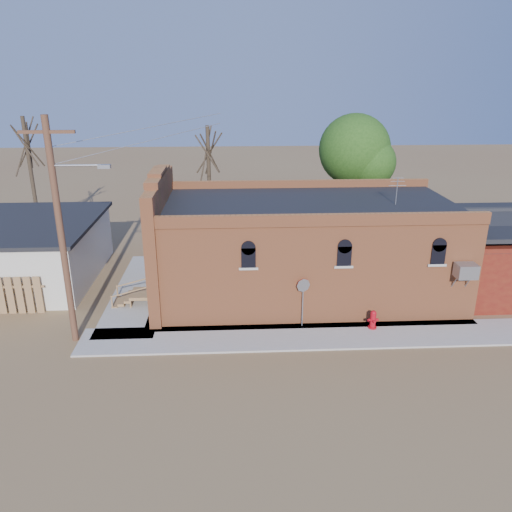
{
  "coord_description": "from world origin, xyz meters",
  "views": [
    {
      "loc": [
        -1.67,
        -17.34,
        10.33
      ],
      "look_at": [
        -0.57,
        4.35,
        2.4
      ],
      "focal_mm": 35.0,
      "sensor_mm": 36.0,
      "label": 1
    }
  ],
  "objects_px": {
    "fire_hydrant": "(373,319)",
    "trash_barrel": "(157,294)",
    "utility_pole": "(62,229)",
    "brick_bar": "(300,248)",
    "stop_sign": "(303,290)"
  },
  "relations": [
    {
      "from": "brick_bar",
      "to": "fire_hydrant",
      "type": "height_order",
      "value": "brick_bar"
    },
    {
      "from": "utility_pole",
      "to": "brick_bar",
      "type": "bearing_deg",
      "value": 23.69
    },
    {
      "from": "utility_pole",
      "to": "stop_sign",
      "type": "height_order",
      "value": "utility_pole"
    },
    {
      "from": "trash_barrel",
      "to": "brick_bar",
      "type": "bearing_deg",
      "value": 6.85
    },
    {
      "from": "trash_barrel",
      "to": "fire_hydrant",
      "type": "bearing_deg",
      "value": -18.62
    },
    {
      "from": "fire_hydrant",
      "to": "utility_pole",
      "type": "bearing_deg",
      "value": 161.04
    },
    {
      "from": "utility_pole",
      "to": "trash_barrel",
      "type": "height_order",
      "value": "utility_pole"
    },
    {
      "from": "fire_hydrant",
      "to": "stop_sign",
      "type": "relative_size",
      "value": 0.37
    },
    {
      "from": "fire_hydrant",
      "to": "stop_sign",
      "type": "distance_m",
      "value": 3.28
    },
    {
      "from": "utility_pole",
      "to": "stop_sign",
      "type": "relative_size",
      "value": 4.08
    },
    {
      "from": "fire_hydrant",
      "to": "trash_barrel",
      "type": "relative_size",
      "value": 1.11
    },
    {
      "from": "utility_pole",
      "to": "fire_hydrant",
      "type": "relative_size",
      "value": 10.9
    },
    {
      "from": "brick_bar",
      "to": "fire_hydrant",
      "type": "bearing_deg",
      "value": -56.94
    },
    {
      "from": "stop_sign",
      "to": "trash_barrel",
      "type": "height_order",
      "value": "stop_sign"
    },
    {
      "from": "fire_hydrant",
      "to": "trash_barrel",
      "type": "xyz_separation_m",
      "value": [
        -9.59,
        3.23,
        -0.03
      ]
    }
  ]
}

